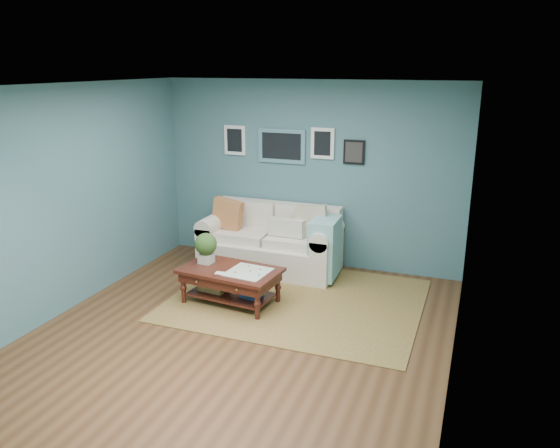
% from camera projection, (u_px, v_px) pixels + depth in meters
% --- Properties ---
extents(room_shell, '(5.00, 5.02, 2.70)m').
position_uv_depth(room_shell, '(239.00, 216.00, 5.76)').
color(room_shell, brown).
rests_on(room_shell, ground).
extents(area_rug, '(3.09, 2.47, 0.01)m').
position_uv_depth(area_rug, '(297.00, 300.00, 6.98)').
color(area_rug, brown).
rests_on(area_rug, ground).
extents(loveseat, '(2.02, 0.92, 1.04)m').
position_uv_depth(loveseat, '(277.00, 242.00, 7.91)').
color(loveseat, silver).
rests_on(loveseat, ground).
extents(coffee_table, '(1.28, 0.83, 0.85)m').
position_uv_depth(coffee_table, '(226.00, 274.00, 6.83)').
color(coffee_table, black).
rests_on(coffee_table, ground).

